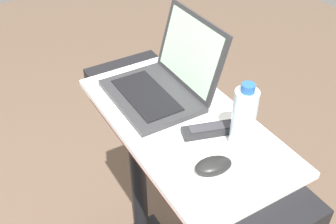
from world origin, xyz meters
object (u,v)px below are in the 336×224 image
(laptop, at_px, (164,81))
(water_bottle, at_px, (244,118))
(tv_remote, at_px, (210,130))
(computer_mouse, at_px, (213,166))

(laptop, xyz_separation_m, water_bottle, (0.31, 0.06, 0.04))
(tv_remote, bearing_deg, computer_mouse, -32.14)
(water_bottle, height_order, tv_remote, water_bottle)
(water_bottle, bearing_deg, laptop, -169.18)
(laptop, bearing_deg, water_bottle, 14.77)
(laptop, relative_size, computer_mouse, 3.08)
(laptop, height_order, water_bottle, laptop)
(computer_mouse, height_order, water_bottle, water_bottle)
(water_bottle, relative_size, tv_remote, 1.19)
(computer_mouse, relative_size, tv_remote, 0.60)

